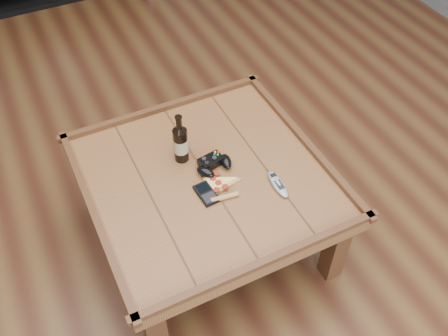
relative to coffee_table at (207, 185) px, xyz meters
name	(u,v)px	position (x,y,z in m)	size (l,w,h in m)	color
ground	(209,237)	(0.00, 0.00, -0.39)	(6.00, 6.00, 0.00)	#3E1E11
coffee_table	(207,185)	(0.00, 0.00, 0.00)	(1.03, 1.03, 0.48)	brown
beer_bottle	(181,142)	(-0.05, 0.14, 0.16)	(0.06, 0.06, 0.24)	black
game_controller	(214,164)	(0.05, 0.03, 0.08)	(0.18, 0.13, 0.05)	black
pizza_slice	(219,186)	(0.02, -0.08, 0.07)	(0.15, 0.22, 0.02)	tan
smartphone	(206,194)	(-0.04, -0.09, 0.07)	(0.07, 0.12, 0.02)	black
remote_control	(278,184)	(0.25, -0.18, 0.07)	(0.06, 0.16, 0.02)	#8F959C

